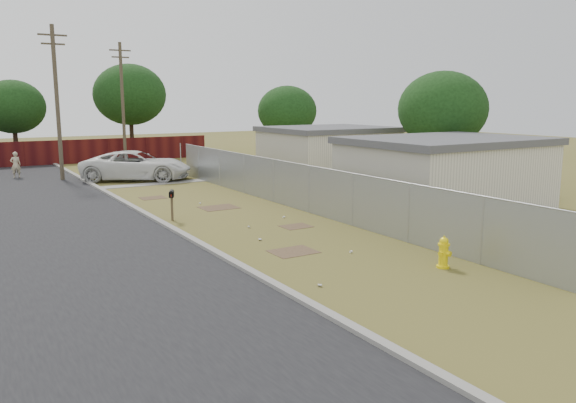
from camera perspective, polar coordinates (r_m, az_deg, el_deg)
ground at (r=22.32m, az=-4.53°, el=-1.94°), size 120.00×120.00×0.00m
street at (r=28.09m, az=-24.68°, el=-0.30°), size 15.10×60.00×0.12m
chainlink_fence at (r=24.56m, az=0.85°, el=1.11°), size 0.10×27.06×2.02m
privacy_fence at (r=44.80m, az=-26.49°, el=4.29°), size 30.00×0.12×1.80m
utility_poles at (r=40.61m, az=-23.03°, el=9.42°), size 12.60×8.24×9.00m
houses at (r=30.05m, az=9.37°, el=4.10°), size 9.30×17.24×3.10m
horizon_trees at (r=44.34m, az=-17.76°, el=9.65°), size 33.32×31.94×7.78m
fire_hydrant at (r=16.54m, az=15.53°, el=-5.05°), size 0.45×0.46×0.93m
mailbox at (r=22.54m, az=-11.74°, el=0.50°), size 0.36×0.52×1.22m
pickup_truck at (r=34.68m, az=-15.14°, el=3.55°), size 6.93×5.66×1.76m
pedestrian at (r=38.32m, az=-25.94°, el=3.37°), size 0.59×0.39×1.62m
scattered_litter at (r=20.08m, az=-1.83°, el=-3.16°), size 3.73×12.62×0.07m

